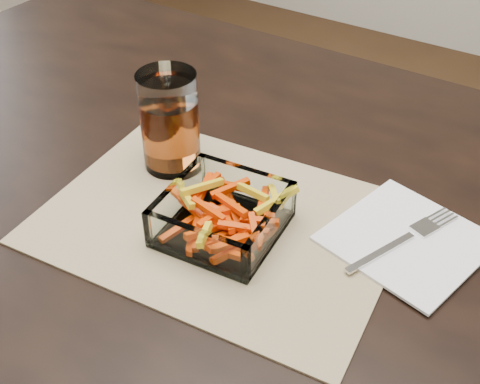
# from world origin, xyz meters

# --- Properties ---
(dining_table) EXTENTS (1.60, 0.90, 0.75)m
(dining_table) POSITION_xyz_m (0.00, 0.00, 0.66)
(dining_table) COLOR black
(dining_table) RESTS_ON ground
(placemat) EXTENTS (0.48, 0.37, 0.00)m
(placemat) POSITION_xyz_m (0.01, -0.09, 0.75)
(placemat) COLOR #9D8B67
(placemat) RESTS_ON dining_table
(glass_bowl) EXTENTS (0.15, 0.15, 0.06)m
(glass_bowl) POSITION_xyz_m (0.03, -0.11, 0.78)
(glass_bowl) COLOR white
(glass_bowl) RESTS_ON placemat
(tumbler) EXTENTS (0.08, 0.08, 0.14)m
(tumbler) POSITION_xyz_m (-0.12, -0.02, 0.82)
(tumbler) COLOR white
(tumbler) RESTS_ON placemat
(napkin) EXTENTS (0.21, 0.21, 0.00)m
(napkin) POSITION_xyz_m (0.23, 0.00, 0.76)
(napkin) COLOR white
(napkin) RESTS_ON placemat
(fork) EXTENTS (0.08, 0.18, 0.00)m
(fork) POSITION_xyz_m (0.23, 0.00, 0.76)
(fork) COLOR silver
(fork) RESTS_ON napkin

